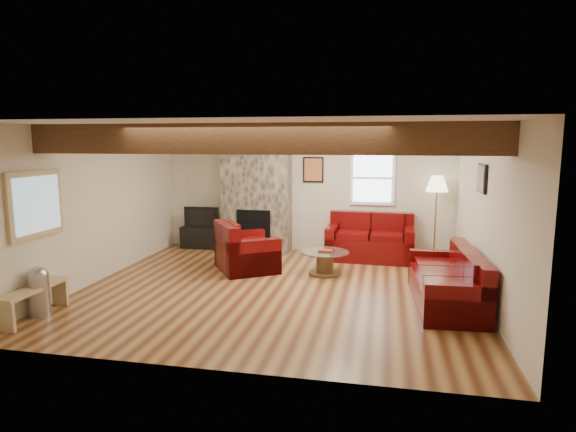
# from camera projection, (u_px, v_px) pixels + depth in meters

# --- Properties ---
(room) EXTENTS (8.00, 8.00, 8.00)m
(room) POSITION_uv_depth(u_px,v_px,m) (277.00, 210.00, 7.31)
(room) COLOR #5A2F18
(room) RESTS_ON ground
(floor) EXTENTS (6.00, 6.00, 0.00)m
(floor) POSITION_uv_depth(u_px,v_px,m) (277.00, 289.00, 7.50)
(floor) COLOR #5A2F18
(floor) RESTS_ON ground
(oak_beam) EXTENTS (6.00, 0.36, 0.38)m
(oak_beam) POSITION_uv_depth(u_px,v_px,m) (255.00, 139.00, 5.94)
(oak_beam) COLOR #361D10
(oak_beam) RESTS_ON room
(chimney_breast) EXTENTS (1.40, 0.67, 2.50)m
(chimney_breast) POSITION_uv_depth(u_px,v_px,m) (256.00, 193.00, 9.92)
(chimney_breast) COLOR #37322A
(chimney_breast) RESTS_ON floor
(back_window) EXTENTS (0.90, 0.08, 1.10)m
(back_window) POSITION_uv_depth(u_px,v_px,m) (372.00, 178.00, 9.62)
(back_window) COLOR white
(back_window) RESTS_ON room
(hatch_window) EXTENTS (0.08, 1.00, 0.90)m
(hatch_window) POSITION_uv_depth(u_px,v_px,m) (36.00, 204.00, 6.40)
(hatch_window) COLOR tan
(hatch_window) RESTS_ON room
(ceiling_dome) EXTENTS (0.40, 0.40, 0.18)m
(ceiling_dome) POSITION_uv_depth(u_px,v_px,m) (343.00, 131.00, 7.82)
(ceiling_dome) COLOR silver
(ceiling_dome) RESTS_ON room
(artwork_back) EXTENTS (0.42, 0.06, 0.52)m
(artwork_back) POSITION_uv_depth(u_px,v_px,m) (313.00, 170.00, 9.84)
(artwork_back) COLOR black
(artwork_back) RESTS_ON room
(artwork_right) EXTENTS (0.06, 0.55, 0.42)m
(artwork_right) POSITION_uv_depth(u_px,v_px,m) (481.00, 178.00, 6.95)
(artwork_right) COLOR black
(artwork_right) RESTS_ON room
(sofa_three) EXTENTS (0.93, 2.04, 0.77)m
(sofa_three) POSITION_uv_depth(u_px,v_px,m) (446.00, 277.00, 6.75)
(sofa_three) COLOR #410406
(sofa_three) RESTS_ON floor
(loveseat) EXTENTS (1.68, 1.00, 0.88)m
(loveseat) POSITION_uv_depth(u_px,v_px,m) (370.00, 237.00, 9.33)
(loveseat) COLOR #410406
(loveseat) RESTS_ON floor
(armchair_red) EXTENTS (1.36, 1.40, 0.86)m
(armchair_red) POSITION_uv_depth(u_px,v_px,m) (247.00, 246.00, 8.55)
(armchair_red) COLOR #410406
(armchair_red) RESTS_ON floor
(coffee_table) EXTENTS (0.83, 0.83, 0.43)m
(coffee_table) POSITION_uv_depth(u_px,v_px,m) (325.00, 263.00, 8.29)
(coffee_table) COLOR #462C16
(coffee_table) RESTS_ON floor
(tv_cabinet) EXTENTS (0.93, 0.37, 0.46)m
(tv_cabinet) POSITION_uv_depth(u_px,v_px,m) (203.00, 237.00, 10.35)
(tv_cabinet) COLOR black
(tv_cabinet) RESTS_ON floor
(television) EXTENTS (0.76, 0.10, 0.44)m
(television) POSITION_uv_depth(u_px,v_px,m) (203.00, 217.00, 10.28)
(television) COLOR black
(television) RESTS_ON tv_cabinet
(floor_lamp) EXTENTS (0.42, 0.42, 1.63)m
(floor_lamp) POSITION_uv_depth(u_px,v_px,m) (437.00, 188.00, 9.09)
(floor_lamp) COLOR #AB8E47
(floor_lamp) RESTS_ON floor
(pine_bench) EXTENTS (0.25, 1.08, 0.41)m
(pine_bench) POSITION_uv_depth(u_px,v_px,m) (35.00, 303.00, 6.26)
(pine_bench) COLOR tan
(pine_bench) RESTS_ON floor
(pedal_bin) EXTENTS (0.33, 0.33, 0.67)m
(pedal_bin) POSITION_uv_depth(u_px,v_px,m) (39.00, 291.00, 6.31)
(pedal_bin) COLOR #A1A1A6
(pedal_bin) RESTS_ON floor
(coal_bucket) EXTENTS (0.37, 0.37, 0.34)m
(coal_bucket) POSITION_uv_depth(u_px,v_px,m) (245.00, 247.00, 9.69)
(coal_bucket) COLOR slate
(coal_bucket) RESTS_ON floor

